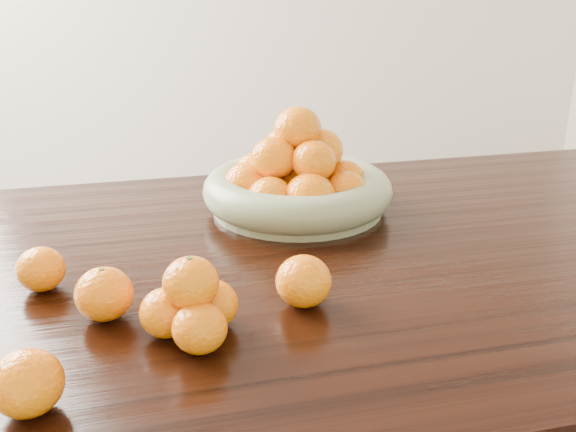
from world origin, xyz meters
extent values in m
cube|color=black|center=(0.00, 0.00, 0.73)|extent=(2.00, 1.00, 0.04)
cube|color=black|center=(0.93, 0.43, 0.35)|extent=(0.08, 0.08, 0.71)
cylinder|color=gray|center=(0.13, 0.21, 0.76)|extent=(0.34, 0.34, 0.02)
torus|color=gray|center=(0.13, 0.21, 0.79)|extent=(0.38, 0.38, 0.07)
ellipsoid|color=orange|center=(0.23, 0.22, 0.81)|extent=(0.09, 0.09, 0.08)
ellipsoid|color=orange|center=(0.20, 0.29, 0.81)|extent=(0.09, 0.09, 0.08)
ellipsoid|color=orange|center=(0.13, 0.32, 0.81)|extent=(0.09, 0.09, 0.08)
ellipsoid|color=orange|center=(0.06, 0.28, 0.81)|extent=(0.10, 0.10, 0.09)
ellipsoid|color=orange|center=(0.03, 0.22, 0.81)|extent=(0.10, 0.10, 0.09)
ellipsoid|color=orange|center=(0.05, 0.14, 0.81)|extent=(0.09, 0.09, 0.08)
ellipsoid|color=orange|center=(0.12, 0.11, 0.81)|extent=(0.10, 0.10, 0.09)
ellipsoid|color=orange|center=(0.20, 0.14, 0.81)|extent=(0.09, 0.09, 0.08)
ellipsoid|color=orange|center=(0.13, 0.21, 0.81)|extent=(0.09, 0.09, 0.08)
ellipsoid|color=orange|center=(0.18, 0.23, 0.87)|extent=(0.10, 0.10, 0.09)
ellipsoid|color=orange|center=(0.12, 0.27, 0.87)|extent=(0.09, 0.09, 0.08)
ellipsoid|color=orange|center=(0.07, 0.20, 0.87)|extent=(0.09, 0.09, 0.08)
ellipsoid|color=orange|center=(0.14, 0.16, 0.87)|extent=(0.09, 0.09, 0.08)
ellipsoid|color=orange|center=(0.13, 0.22, 0.92)|extent=(0.09, 0.09, 0.09)
ellipsoid|color=orange|center=(-0.13, -0.26, 0.78)|extent=(0.07, 0.07, 0.07)
ellipsoid|color=orange|center=(-0.10, -0.20, 0.78)|extent=(0.07, 0.07, 0.07)
ellipsoid|color=orange|center=(-0.16, -0.21, 0.78)|extent=(0.07, 0.07, 0.07)
ellipsoid|color=orange|center=(-0.13, -0.22, 0.83)|extent=(0.07, 0.07, 0.07)
ellipsoid|color=orange|center=(-0.24, -0.15, 0.79)|extent=(0.08, 0.08, 0.08)
ellipsoid|color=orange|center=(-0.32, -0.34, 0.79)|extent=(0.08, 0.08, 0.07)
ellipsoid|color=orange|center=(0.03, -0.17, 0.79)|extent=(0.08, 0.08, 0.08)
ellipsoid|color=orange|center=(-0.34, -0.03, 0.78)|extent=(0.07, 0.07, 0.07)
camera|label=1|loc=(-0.19, -0.97, 1.20)|focal=40.00mm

